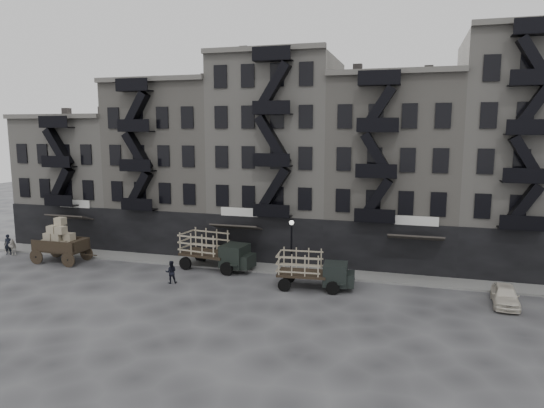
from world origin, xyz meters
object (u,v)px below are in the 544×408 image
(horse, at_px, (9,246))
(car_east, at_px, (505,295))
(stake_truck_west, at_px, (215,248))
(pedestrian_mid, at_px, (171,272))
(wagon, at_px, (59,237))
(stake_truck_east, at_px, (313,268))
(pedestrian_west, at_px, (8,244))

(horse, xyz_separation_m, car_east, (40.07, -1.37, -0.14))
(stake_truck_west, bearing_deg, pedestrian_mid, -103.68)
(car_east, bearing_deg, wagon, -177.62)
(wagon, distance_m, stake_truck_west, 13.41)
(horse, relative_size, stake_truck_west, 0.30)
(stake_truck_east, height_order, pedestrian_west, stake_truck_east)
(wagon, relative_size, pedestrian_mid, 2.66)
(stake_truck_east, bearing_deg, car_east, -3.70)
(wagon, xyz_separation_m, stake_truck_east, (21.71, -0.84, -0.61))
(horse, relative_size, pedestrian_mid, 1.13)
(horse, xyz_separation_m, stake_truck_west, (19.31, 1.02, 0.92))
(wagon, distance_m, pedestrian_west, 6.32)
(wagon, distance_m, pedestrian_mid, 11.95)
(horse, bearing_deg, stake_truck_east, -79.89)
(wagon, bearing_deg, pedestrian_mid, -11.20)
(stake_truck_west, relative_size, stake_truck_east, 1.14)
(stake_truck_west, xyz_separation_m, car_east, (20.76, -2.39, -1.06))
(car_east, bearing_deg, pedestrian_west, -178.59)
(wagon, height_order, pedestrian_west, wagon)
(stake_truck_east, height_order, pedestrian_mid, stake_truck_east)
(car_east, height_order, pedestrian_mid, pedestrian_mid)
(wagon, bearing_deg, stake_truck_west, 8.42)
(stake_truck_east, xyz_separation_m, car_east, (12.34, 0.18, -0.86))
(horse, height_order, pedestrian_mid, pedestrian_mid)
(wagon, bearing_deg, pedestrian_west, 173.60)
(wagon, bearing_deg, car_east, -0.11)
(car_east, distance_m, pedestrian_west, 40.23)
(horse, relative_size, stake_truck_east, 0.35)
(stake_truck_west, distance_m, pedestrian_west, 19.48)
(horse, bearing_deg, wagon, -83.42)
(wagon, height_order, stake_truck_west, wagon)
(horse, relative_size, car_east, 0.49)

